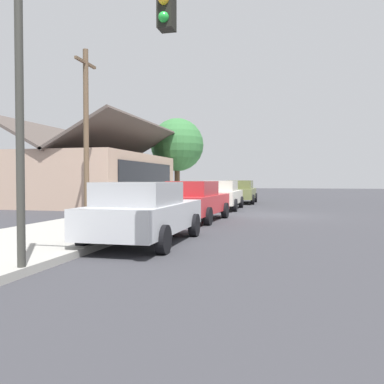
{
  "coord_description": "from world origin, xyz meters",
  "views": [
    {
      "loc": [
        -19.44,
        -0.91,
        1.66
      ],
      "look_at": [
        -0.73,
        3.66,
        1.07
      ],
      "focal_mm": 38.89,
      "sensor_mm": 36.0,
      "label": 1
    }
  ],
  "objects": [
    {
      "name": "shade_tree",
      "position": [
        13.8,
        8.48,
        4.51
      ],
      "size": [
        4.38,
        4.38,
        6.72
      ],
      "color": "brown",
      "rests_on": "ground"
    },
    {
      "name": "car_cherry",
      "position": [
        -3.38,
        2.86,
        0.81
      ],
      "size": [
        4.81,
        2.11,
        1.59
      ],
      "rotation": [
        0.0,
        0.0,
        -0.05
      ],
      "color": "red",
      "rests_on": "ground"
    },
    {
      "name": "car_olive",
      "position": [
        9.44,
        2.67,
        0.82
      ],
      "size": [
        4.79,
        2.18,
        1.59
      ],
      "rotation": [
        0.0,
        0.0,
        0.02
      ],
      "color": "olive",
      "rests_on": "ground"
    },
    {
      "name": "storefront_building",
      "position": [
        5.98,
        11.98,
        1.8
      ],
      "size": [
        12.38,
        7.78,
        5.42
      ],
      "color": "tan",
      "rests_on": "ground"
    },
    {
      "name": "car_silver",
      "position": [
        -9.34,
        2.83,
        0.82
      ],
      "size": [
        4.8,
        2.1,
        1.59
      ],
      "rotation": [
        0.0,
        0.0,
        0.0
      ],
      "color": "silver",
      "rests_on": "ground"
    },
    {
      "name": "sidewalk_curb",
      "position": [
        0.0,
        5.6,
        0.08
      ],
      "size": [
        60.0,
        4.2,
        0.16
      ],
      "primitive_type": "cube",
      "color": "#A3A099",
      "rests_on": "ground"
    },
    {
      "name": "car_ivory",
      "position": [
        3.2,
        2.89,
        0.82
      ],
      "size": [
        4.9,
        1.98,
        1.59
      ],
      "rotation": [
        0.0,
        0.0,
        0.02
      ],
      "color": "silver",
      "rests_on": "ground"
    },
    {
      "name": "utility_pole_wooden",
      "position": [
        -2.31,
        8.2,
        3.93
      ],
      "size": [
        1.8,
        0.24,
        7.5
      ],
      "color": "brown",
      "rests_on": "ground"
    },
    {
      "name": "fire_hydrant_red",
      "position": [
        -5.27,
        4.2,
        0.5
      ],
      "size": [
        0.22,
        0.22,
        0.71
      ],
      "color": "red",
      "rests_on": "sidewalk_curb"
    },
    {
      "name": "traffic_light_main",
      "position": [
        -13.29,
        2.54,
        3.49
      ],
      "size": [
        0.37,
        2.79,
        5.2
      ],
      "color": "#383833",
      "rests_on": "ground"
    },
    {
      "name": "ground_plane",
      "position": [
        0.0,
        0.0,
        0.0
      ],
      "size": [
        120.0,
        120.0,
        0.0
      ],
      "primitive_type": "plane",
      "color": "#38383D"
    }
  ]
}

